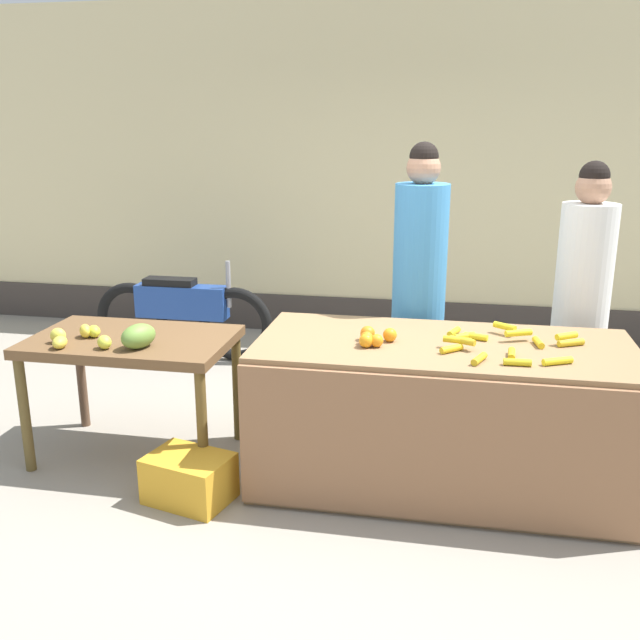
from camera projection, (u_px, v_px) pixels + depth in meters
The scene contains 12 objects.
ground_plane at pixel (349, 472), 4.15m from camera, with size 24.00×24.00×0.00m, color gray.
market_wall_back at pixel (398, 177), 6.46m from camera, with size 9.47×0.23×3.07m.
fruit_stall_counter at pixel (440, 415), 3.93m from camera, with size 2.05×0.94×0.84m.
side_table_wooden at pixel (132, 351), 4.20m from camera, with size 1.19×0.75×0.76m.
banana_bunch_pile at pixel (503, 343), 3.73m from camera, with size 0.77×0.64×0.07m.
orange_pile at pixel (373, 337), 3.80m from camera, with size 0.20×0.21×0.08m.
mango_papaya_pile at pixel (115, 336), 3.99m from camera, with size 0.66×0.35×0.14m.
vendor_woman_blue_shirt at pixel (419, 291), 4.49m from camera, with size 0.34×0.34×1.88m.
vendor_woman_white_shirt at pixel (581, 305), 4.38m from camera, with size 0.34×0.34×1.78m.
parked_motorcycle at pixel (182, 313), 6.06m from camera, with size 1.60×0.18×0.88m.
produce_crate at pixel (189, 478), 3.82m from camera, with size 0.44×0.32×0.26m, color gold.
produce_sack at pixel (298, 375), 4.89m from camera, with size 0.36×0.30×0.59m, color tan.
Camera 1 is at (0.54, -3.71, 2.01)m, focal length 39.36 mm.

